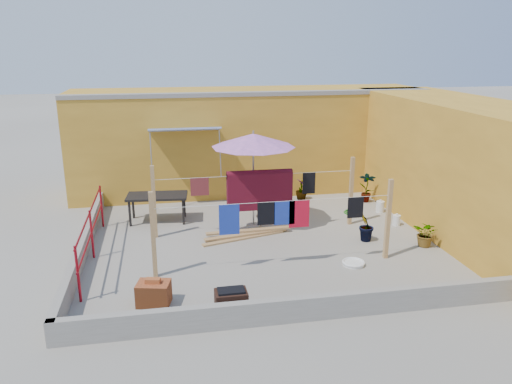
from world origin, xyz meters
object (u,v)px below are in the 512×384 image
patio_umbrella (253,141)px  brick_stack (154,293)px  brazier (231,303)px  plant_back_a (263,201)px  white_basin (354,263)px  water_jug_a (380,207)px  green_hose (352,212)px  water_jug_b (396,220)px  outdoor_table (157,197)px

patio_umbrella → brick_stack: size_ratio=3.78×
brazier → plant_back_a: (1.64, 5.26, 0.11)m
brick_stack → white_basin: bearing=12.3°
water_jug_a → green_hose: 0.82m
water_jug_b → green_hose: water_jug_b is taller
brazier → white_basin: size_ratio=1.13×
brick_stack → water_jug_a: (6.22, 4.11, -0.06)m
white_basin → green_hose: 3.48m
water_jug_a → green_hose: size_ratio=0.78×
brazier → water_jug_b: (4.86, 3.67, -0.10)m
water_jug_a → patio_umbrella: bearing=-172.2°
patio_umbrella → white_basin: (1.69, -2.69, -2.21)m
patio_umbrella → brazier: size_ratio=4.51×
water_jug_b → water_jug_a: bearing=88.2°
water_jug_b → patio_umbrella: bearing=170.9°
plant_back_a → brick_stack: bearing=-122.8°
brazier → patio_umbrella: bearing=74.6°
water_jug_b → outdoor_table: bearing=166.4°
outdoor_table → green_hose: size_ratio=3.57×
brick_stack → green_hose: 6.83m
white_basin → plant_back_a: (-1.22, 3.69, 0.31)m
patio_umbrella → plant_back_a: bearing=65.0°
patio_umbrella → outdoor_table: patio_umbrella is taller
brick_stack → plant_back_a: plant_back_a is taller
water_jug_b → plant_back_a: plant_back_a is taller
brazier → green_hose: size_ratio=1.22×
water_jug_a → green_hose: water_jug_a is taller
outdoor_table → white_basin: (4.11, -3.58, -0.62)m
outdoor_table → brick_stack: size_ratio=2.46×
brick_stack → brazier: (1.33, -0.66, 0.02)m
brazier → green_hose: (4.09, 4.82, -0.21)m
patio_umbrella → outdoor_table: 3.03m
green_hose → plant_back_a: (-2.45, 0.44, 0.32)m
green_hose → outdoor_table: bearing=176.5°
patio_umbrella → brazier: patio_umbrella is taller
outdoor_table → brazier: 5.31m
brick_stack → outdoor_table: bearing=89.0°
water_jug_a → water_jug_b: 1.10m
green_hose → water_jug_a: bearing=-3.7°
patio_umbrella → water_jug_b: size_ratio=7.87×
outdoor_table → plant_back_a: bearing=2.3°
patio_umbrella → brick_stack: patio_umbrella is taller
white_basin → water_jug_b: size_ratio=1.54×
plant_back_a → green_hose: bearing=-10.2°
water_jug_a → water_jug_b: size_ratio=1.12×
brick_stack → green_hose: bearing=37.6°
patio_umbrella → white_basin: size_ratio=5.10×
white_basin → plant_back_a: plant_back_a is taller
patio_umbrella → water_jug_b: bearing=-9.1°
water_jug_a → plant_back_a: bearing=171.4°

